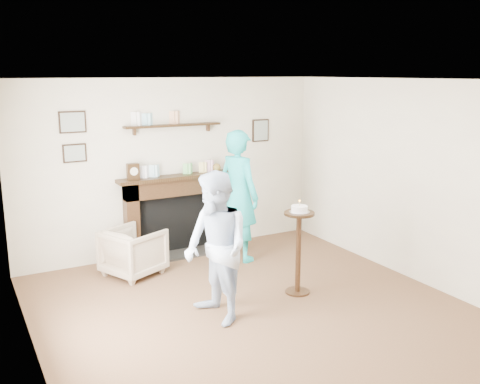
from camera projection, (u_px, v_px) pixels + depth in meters
name	position (u px, v px, depth m)	size (l,w,h in m)	color
ground	(262.00, 317.00, 5.75)	(5.00, 5.00, 0.00)	brown
room_shell	(231.00, 159.00, 5.99)	(4.54, 5.02, 2.52)	#EBE5C8
armchair	(134.00, 274.00, 6.97)	(0.66, 0.68, 0.62)	#C0AE8F
man	(217.00, 320.00, 5.69)	(0.78, 0.60, 1.60)	silver
woman	(239.00, 258.00, 7.55)	(0.66, 0.44, 1.82)	teal
pedestal_table	(299.00, 236.00, 6.23)	(0.36, 0.36, 1.14)	black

